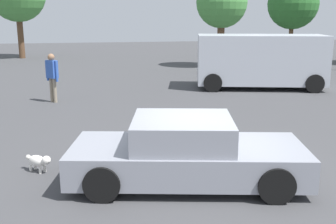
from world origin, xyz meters
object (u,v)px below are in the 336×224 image
(dog, at_px, (39,161))
(van_white, at_px, (260,60))
(sedan_foreground, at_px, (186,153))
(pedestrian, at_px, (52,73))

(dog, relative_size, van_white, 0.09)
(sedan_foreground, distance_m, pedestrian, 8.52)
(sedan_foreground, relative_size, van_white, 0.81)
(van_white, distance_m, pedestrian, 8.61)
(sedan_foreground, distance_m, dog, 3.02)
(van_white, relative_size, pedestrian, 3.22)
(van_white, bearing_deg, sedan_foreground, -106.52)
(dog, relative_size, pedestrian, 0.30)
(sedan_foreground, xyz_separation_m, dog, (-2.81, 1.05, -0.35))
(sedan_foreground, height_order, dog, sedan_foreground)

